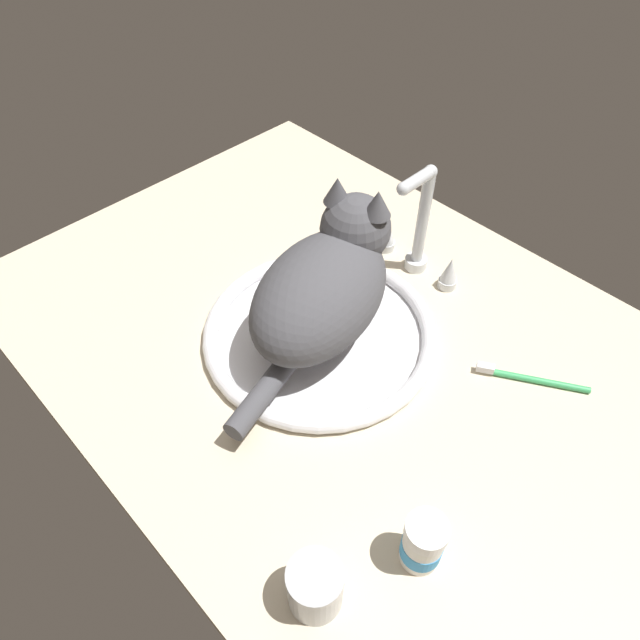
% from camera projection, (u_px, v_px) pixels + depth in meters
% --- Properties ---
extents(countertop, '(1.16, 0.81, 0.03)m').
position_uv_depth(countertop, '(344.00, 346.00, 0.94)').
color(countertop, beige).
rests_on(countertop, ground).
extents(sink_basin, '(0.37, 0.37, 0.02)m').
position_uv_depth(sink_basin, '(320.00, 332.00, 0.93)').
color(sink_basin, white).
rests_on(sink_basin, countertop).
extents(faucet, '(0.17, 0.10, 0.21)m').
position_uv_depth(faucet, '(419.00, 234.00, 0.99)').
color(faucet, silver).
rests_on(faucet, countertop).
extents(cat, '(0.24, 0.40, 0.20)m').
position_uv_depth(cat, '(327.00, 282.00, 0.87)').
color(cat, '#4C4C51').
rests_on(cat, sink_basin).
extents(pill_bottle, '(0.05, 0.05, 0.08)m').
position_uv_depth(pill_bottle, '(423.00, 543.00, 0.67)').
color(pill_bottle, white).
rests_on(pill_bottle, countertop).
extents(metal_jar, '(0.06, 0.06, 0.07)m').
position_uv_depth(metal_jar, '(315.00, 587.00, 0.64)').
color(metal_jar, '#B2B5BA').
rests_on(metal_jar, countertop).
extents(toothbrush, '(0.15, 0.10, 0.02)m').
position_uv_depth(toothbrush, '(529.00, 378.00, 0.87)').
color(toothbrush, '#3FB266').
rests_on(toothbrush, countertop).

